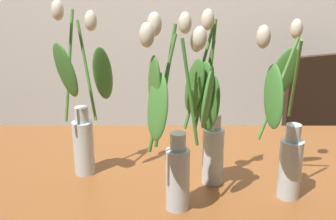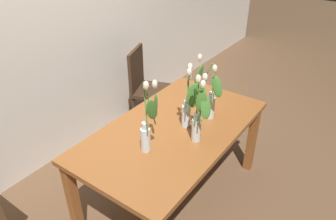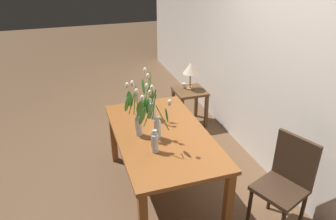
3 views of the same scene
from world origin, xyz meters
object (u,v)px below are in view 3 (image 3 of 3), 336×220
Objects in this scene: dining_chair at (286,180)px; pillar_candle at (184,86)px; table_lamp at (191,69)px; tulip_vase_0 at (155,133)px; tulip_vase_2 at (154,119)px; tulip_vase_3 at (136,115)px; tulip_vase_1 at (150,102)px; dining_table at (162,141)px; side_table at (190,97)px.

dining_chair is 2.23m from pillar_candle.
tulip_vase_0 is at bearing -31.29° from table_lamp.
dining_chair is (0.73, 1.02, -0.42)m from tulip_vase_2.
tulip_vase_0 is 0.94× the size of tulip_vase_3.
tulip_vase_2 is at bearing -30.41° from pillar_candle.
tulip_vase_1 is 7.60× the size of pillar_candle.
table_lamp is at bearing 148.04° from dining_table.
tulip_vase_0 is at bearing 16.20° from tulip_vase_3.
tulip_vase_3 is at bearing -36.30° from pillar_candle.
pillar_candle is (-1.40, 1.03, -0.37)m from tulip_vase_3.
tulip_vase_2 is at bearing 56.40° from tulip_vase_3.
dining_chair is 1.69× the size of side_table.
table_lamp is at bearing 140.00° from tulip_vase_1.
tulip_vase_3 reaches higher than dining_table.
side_table is at bearing 139.98° from tulip_vase_3.
dining_chair is at bearing 40.18° from tulip_vase_1.
pillar_candle is (-1.44, 0.79, -0.06)m from dining_table.
tulip_vase_0 reaches higher than dining_chair.
dining_chair reaches higher than dining_table.
tulip_vase_1 is at bearing 169.08° from tulip_vase_2.
dining_chair is (1.12, 0.95, -0.41)m from tulip_vase_1.
tulip_vase_3 reaches higher than tulip_vase_2.
dining_chair is at bearing 64.75° from tulip_vase_0.
dining_table is 0.44m from tulip_vase_1.
tulip_vase_3 is 1.77m from pillar_candle.
tulip_vase_3 is (0.29, -0.22, 0.02)m from tulip_vase_1.
tulip_vase_0 reaches higher than side_table.
dining_chair is at bearing 3.71° from pillar_candle.
side_table is 1.38× the size of table_lamp.
tulip_vase_2 is (0.06, -0.09, 0.30)m from dining_table.
dining_table reaches higher than pillar_candle.
dining_table is 2.91× the size of side_table.
dining_table is 1.60m from side_table.
tulip_vase_1 is at bearing -35.96° from pillar_candle.
tulip_vase_2 is at bearing -10.92° from tulip_vase_1.
tulip_vase_0 is 0.95× the size of tulip_vase_2.
side_table is (-1.62, 0.99, -0.50)m from tulip_vase_0.
tulip_vase_1 reaches higher than side_table.
dining_table is 0.39m from tulip_vase_3.
dining_table is at bearing 3.09° from tulip_vase_1.
tulip_vase_2 reaches higher than pillar_candle.
dining_chair is at bearing 54.63° from tulip_vase_3.
table_lamp is (-1.67, 1.01, -0.07)m from tulip_vase_0.
dining_chair is 12.40× the size of pillar_candle.
dining_table is 4.02× the size of table_lamp.
tulip_vase_0 is 0.92× the size of tulip_vase_1.
tulip_vase_0 is (0.28, -0.15, 0.28)m from dining_table.
side_table is (-1.00, 0.86, -0.50)m from tulip_vase_1.
dining_chair is (0.83, 1.17, -0.43)m from tulip_vase_3.
dining_table is 2.92× the size of tulip_vase_2.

